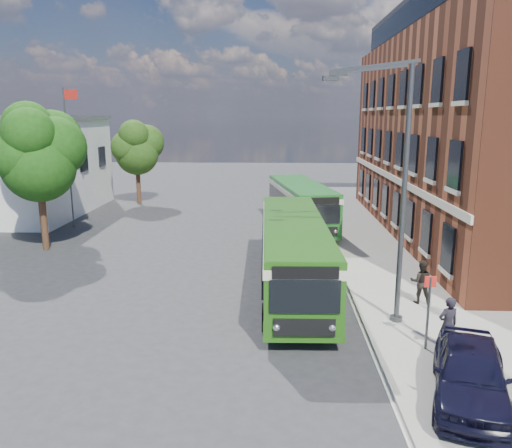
{
  "coord_description": "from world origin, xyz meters",
  "views": [
    {
      "loc": [
        0.85,
        -18.83,
        7.29
      ],
      "look_at": [
        -0.05,
        4.53,
        2.2
      ],
      "focal_mm": 35.0,
      "sensor_mm": 36.0,
      "label": 1
    }
  ],
  "objects_px": {
    "bus_rear": "(301,202)",
    "parked_car": "(470,373)",
    "bus_front": "(293,248)",
    "street_lamp": "(393,191)"
  },
  "relations": [
    {
      "from": "bus_front",
      "to": "bus_rear",
      "type": "relative_size",
      "value": 1.22
    },
    {
      "from": "bus_front",
      "to": "parked_car",
      "type": "height_order",
      "value": "bus_front"
    },
    {
      "from": "bus_rear",
      "to": "bus_front",
      "type": "bearing_deg",
      "value": -94.36
    },
    {
      "from": "street_lamp",
      "to": "bus_rear",
      "type": "bearing_deg",
      "value": 98.65
    },
    {
      "from": "street_lamp",
      "to": "parked_car",
      "type": "xyz_separation_m",
      "value": [
        1.01,
        -5.08,
        -3.88
      ]
    },
    {
      "from": "street_lamp",
      "to": "parked_car",
      "type": "relative_size",
      "value": 2.02
    },
    {
      "from": "street_lamp",
      "to": "bus_front",
      "type": "relative_size",
      "value": 0.72
    },
    {
      "from": "parked_car",
      "to": "bus_rear",
      "type": "bearing_deg",
      "value": 116.87
    },
    {
      "from": "bus_rear",
      "to": "parked_car",
      "type": "height_order",
      "value": "bus_rear"
    },
    {
      "from": "street_lamp",
      "to": "bus_front",
      "type": "bearing_deg",
      "value": 131.61
    }
  ]
}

